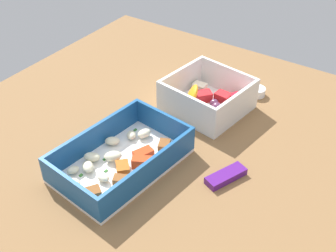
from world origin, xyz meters
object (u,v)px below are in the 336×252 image
(fruit_bowl, at_px, (209,99))
(candy_bar, at_px, (226,176))
(paper_cup_liner, at_px, (257,92))
(pasta_container, at_px, (121,159))

(fruit_bowl, relative_size, candy_bar, 2.26)
(candy_bar, xyz_separation_m, paper_cup_liner, (-0.25, -0.06, 0.00))
(pasta_container, bearing_deg, fruit_bowl, 177.56)
(pasta_container, bearing_deg, paper_cup_liner, 170.33)
(fruit_bowl, relative_size, paper_cup_liner, 4.68)
(fruit_bowl, distance_m, candy_bar, 0.20)
(paper_cup_liner, bearing_deg, pasta_container, -16.35)
(pasta_container, xyz_separation_m, candy_bar, (-0.07, 0.16, -0.01))
(pasta_container, bearing_deg, candy_bar, 120.90)
(pasta_container, distance_m, paper_cup_liner, 0.34)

